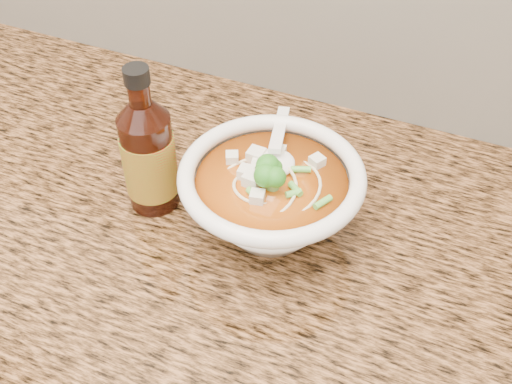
% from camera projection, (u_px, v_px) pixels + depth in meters
% --- Properties ---
extents(counter_slab, '(4.00, 0.68, 0.04)m').
position_uv_depth(counter_slab, '(144.00, 213.00, 0.86)').
color(counter_slab, '#905D34').
rests_on(counter_slab, cabinet).
extents(soup_bowl, '(0.22, 0.25, 0.12)m').
position_uv_depth(soup_bowl, '(271.00, 200.00, 0.77)').
color(soup_bowl, white).
rests_on(soup_bowl, counter_slab).
extents(hot_sauce_bottle, '(0.08, 0.08, 0.20)m').
position_uv_depth(hot_sauce_bottle, '(149.00, 156.00, 0.79)').
color(hot_sauce_bottle, '#3C1208').
rests_on(hot_sauce_bottle, counter_slab).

